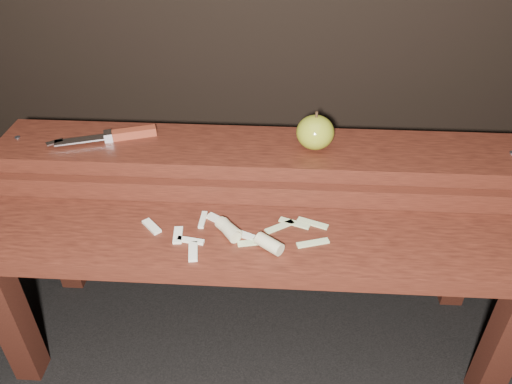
# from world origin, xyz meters

# --- Properties ---
(ground) EXTENTS (60.00, 60.00, 0.00)m
(ground) POSITION_xyz_m (0.00, 0.00, 0.00)
(ground) COLOR black
(bench_front_tier) EXTENTS (1.20, 0.20, 0.42)m
(bench_front_tier) POSITION_xyz_m (0.00, -0.06, 0.35)
(bench_front_tier) COLOR black
(bench_front_tier) RESTS_ON ground
(bench_rear_tier) EXTENTS (1.20, 0.21, 0.50)m
(bench_rear_tier) POSITION_xyz_m (0.00, 0.17, 0.41)
(bench_rear_tier) COLOR black
(bench_rear_tier) RESTS_ON ground
(apple) EXTENTS (0.08, 0.08, 0.09)m
(apple) POSITION_xyz_m (0.12, 0.17, 0.54)
(apple) COLOR olive
(apple) RESTS_ON bench_rear_tier
(knife) EXTENTS (0.24, 0.10, 0.02)m
(knife) POSITION_xyz_m (-0.32, 0.18, 0.51)
(knife) COLOR maroon
(knife) RESTS_ON bench_rear_tier
(apple_scraps) EXTENTS (0.39, 0.15, 0.03)m
(apple_scraps) POSITION_xyz_m (-0.03, -0.05, 0.43)
(apple_scraps) COLOR beige
(apple_scraps) RESTS_ON bench_front_tier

